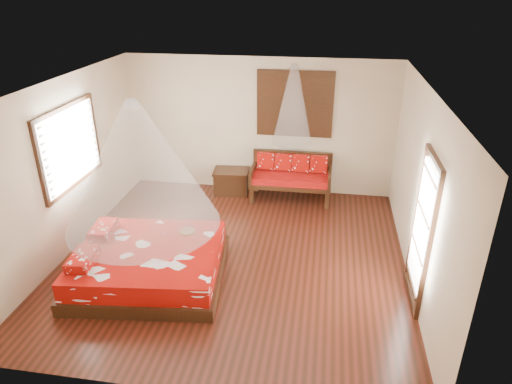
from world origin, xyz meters
TOP-DOWN VIEW (x-y plane):
  - room at (0.00, 0.00)m, footprint 5.54×5.54m
  - bed at (-1.17, -0.75)m, footprint 2.38×2.20m
  - daybed at (0.71, 2.37)m, footprint 1.63×0.73m
  - storage_chest at (-0.56, 2.45)m, footprint 0.77×0.59m
  - shutter_panel at (0.71, 2.72)m, footprint 1.52×0.06m
  - window_left at (-2.71, 0.20)m, footprint 0.10×1.74m
  - glazed_door at (2.72, -0.60)m, footprint 0.08×1.02m
  - wine_tray at (-0.72, -0.17)m, footprint 0.24×0.24m
  - mosquito_net_main at (-1.15, -0.75)m, footprint 2.18×2.18m
  - mosquito_net_daybed at (0.71, 2.25)m, footprint 0.77×0.77m

SIDE VIEW (x-z plane):
  - bed at x=-1.17m, z-range -0.07..0.58m
  - storage_chest at x=-0.56m, z-range 0.00..0.51m
  - daybed at x=0.71m, z-range 0.05..0.99m
  - wine_tray at x=-0.72m, z-range 0.45..0.65m
  - glazed_door at x=2.72m, z-range -0.01..2.15m
  - room at x=0.00m, z-range -0.02..2.82m
  - window_left at x=-2.71m, z-range 1.03..2.37m
  - mosquito_net_main at x=-1.15m, z-range 0.95..2.75m
  - shutter_panel at x=0.71m, z-range 1.24..2.56m
  - mosquito_net_daybed at x=0.71m, z-range 1.25..2.75m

